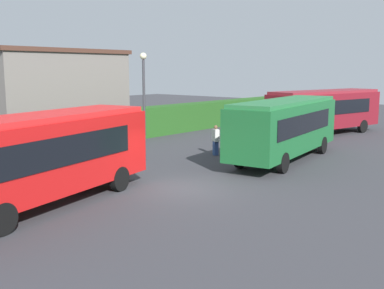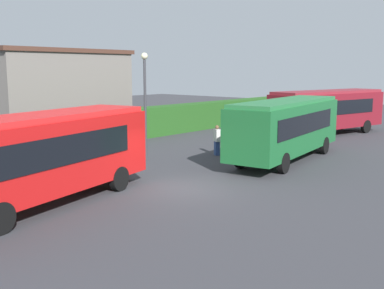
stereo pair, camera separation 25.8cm
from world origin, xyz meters
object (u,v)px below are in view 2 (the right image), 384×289
Objects in this scene: person_right at (276,121)px; lamppost at (145,94)px; bus_red at (44,153)px; person_center at (217,140)px; bus_green at (286,126)px; bus_maroon at (328,109)px.

person_right is 14.25m from lamppost.
lamppost is at bearing 10.26° from bus_red.
lamppost reaches higher than person_center.
lamppost is at bearing -178.80° from person_center.
bus_red is 0.95× the size of bus_green.
bus_green is at bearing -153.67° from bus_maroon.
bus_red is at bearing -166.74° from bus_maroon.
person_center is at bearing -172.59° from bus_maroon.
person_center is 10.59m from person_right.
bus_green is 7.75m from lamppost.
bus_red is 0.90× the size of bus_maroon.
bus_red is at bearing -143.12° from person_center.
bus_green reaches higher than person_center.
bus_red is 1.68× the size of lamppost.
lamppost is (-4.85, 5.80, 1.69)m from bus_green.
bus_red reaches higher than bus_maroon.
bus_green is 5.62× the size of person_right.
bus_red is at bearing -157.59° from lamppost.
bus_red reaches higher than person_center.
person_center is (11.92, 1.37, -1.00)m from bus_red.
lamppost is (-15.76, 3.15, 1.67)m from bus_maroon.
bus_green is 10.99m from person_right.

